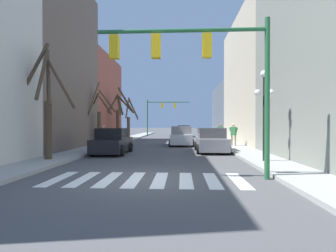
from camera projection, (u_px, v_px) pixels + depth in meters
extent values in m
plane|color=#4C4C4F|center=(148.00, 179.00, 9.23)|extent=(240.00, 240.00, 0.00)
cube|color=#9E9E99|center=(306.00, 178.00, 8.96)|extent=(2.06, 90.00, 0.15)
cube|color=#66564C|center=(38.00, 63.00, 19.47)|extent=(6.00, 9.65, 12.96)
cube|color=#934C3D|center=(85.00, 99.00, 29.03)|extent=(6.00, 9.47, 9.29)
cube|color=#BCB299|center=(267.00, 81.00, 25.51)|extent=(6.00, 13.89, 12.30)
cube|color=#515B66|center=(237.00, 112.00, 38.81)|extent=(6.00, 12.72, 7.51)
cube|color=white|center=(59.00, 179.00, 9.25)|extent=(0.45, 2.60, 0.01)
cube|color=white|center=(84.00, 179.00, 9.21)|extent=(0.45, 2.60, 0.01)
cube|color=white|center=(109.00, 179.00, 9.16)|extent=(0.45, 2.60, 0.01)
cube|color=white|center=(134.00, 179.00, 9.12)|extent=(0.45, 2.60, 0.01)
cube|color=white|center=(160.00, 180.00, 9.07)|extent=(0.45, 2.60, 0.01)
cube|color=white|center=(186.00, 180.00, 9.03)|extent=(0.45, 2.60, 0.01)
cube|color=white|center=(212.00, 180.00, 8.98)|extent=(0.45, 2.60, 0.01)
cube|color=white|center=(239.00, 180.00, 8.93)|extent=(0.45, 2.60, 0.01)
cylinder|color=#236038|center=(267.00, 99.00, 9.13)|extent=(0.18, 0.18, 5.65)
cylinder|color=#236038|center=(181.00, 31.00, 9.27)|extent=(6.00, 0.14, 0.14)
cube|color=yellow|center=(207.00, 46.00, 9.23)|extent=(0.32, 0.28, 0.84)
cube|color=yellow|center=(156.00, 47.00, 9.32)|extent=(0.32, 0.28, 0.84)
cube|color=yellow|center=(115.00, 47.00, 9.39)|extent=(0.32, 0.28, 0.84)
cylinder|color=#236038|center=(147.00, 118.00, 41.45)|extent=(0.18, 0.18, 5.77)
cylinder|color=#236038|center=(169.00, 102.00, 41.26)|extent=(6.72, 0.14, 0.14)
cube|color=yellow|center=(162.00, 106.00, 41.31)|extent=(0.32, 0.28, 0.84)
cube|color=yellow|center=(175.00, 106.00, 41.21)|extent=(0.32, 0.28, 0.84)
cylinder|color=black|center=(264.00, 119.00, 12.64)|extent=(0.12, 0.12, 4.02)
sphere|color=white|center=(264.00, 74.00, 12.62)|extent=(0.36, 0.36, 0.36)
sphere|color=white|center=(257.00, 93.00, 12.64)|extent=(0.31, 0.31, 0.31)
sphere|color=white|center=(271.00, 93.00, 12.61)|extent=(0.31, 0.31, 0.31)
cube|color=silver|center=(181.00, 139.00, 23.65)|extent=(1.89, 4.40, 0.85)
cube|color=slate|center=(181.00, 130.00, 23.64)|extent=(1.74, 2.29, 0.70)
cylinder|color=black|center=(171.00, 141.00, 25.06)|extent=(0.22, 0.64, 0.64)
cylinder|color=black|center=(191.00, 141.00, 24.96)|extent=(0.22, 0.64, 0.64)
cylinder|color=black|center=(170.00, 143.00, 22.34)|extent=(0.22, 0.64, 0.64)
cylinder|color=black|center=(193.00, 143.00, 22.24)|extent=(0.22, 0.64, 0.64)
cube|color=black|center=(113.00, 145.00, 16.98)|extent=(1.84, 4.18, 0.82)
cube|color=black|center=(113.00, 133.00, 16.97)|extent=(1.69, 2.17, 0.67)
cylinder|color=black|center=(104.00, 147.00, 18.32)|extent=(0.22, 0.64, 0.64)
cylinder|color=black|center=(131.00, 147.00, 18.22)|extent=(0.22, 0.64, 0.64)
cylinder|color=black|center=(92.00, 151.00, 15.73)|extent=(0.22, 0.64, 0.64)
cylinder|color=black|center=(122.00, 151.00, 15.64)|extent=(0.22, 0.64, 0.64)
cube|color=black|center=(184.00, 133.00, 39.60)|extent=(1.87, 4.72, 0.84)
cube|color=black|center=(184.00, 128.00, 39.60)|extent=(1.72, 2.46, 0.69)
cylinder|color=black|center=(177.00, 134.00, 41.12)|extent=(0.22, 0.64, 0.64)
cylinder|color=black|center=(190.00, 134.00, 41.02)|extent=(0.22, 0.64, 0.64)
cylinder|color=black|center=(177.00, 135.00, 38.19)|extent=(0.22, 0.64, 0.64)
cylinder|color=black|center=(190.00, 135.00, 38.09)|extent=(0.22, 0.64, 0.64)
cube|color=gray|center=(211.00, 144.00, 17.99)|extent=(1.89, 4.24, 0.82)
cube|color=#464648|center=(211.00, 133.00, 17.98)|extent=(1.74, 2.21, 0.67)
cylinder|color=black|center=(196.00, 146.00, 19.35)|extent=(0.22, 0.64, 0.64)
cylinder|color=black|center=(222.00, 146.00, 19.25)|extent=(0.22, 0.64, 0.64)
cylinder|color=black|center=(198.00, 149.00, 16.73)|extent=(0.22, 0.64, 0.64)
cylinder|color=black|center=(229.00, 149.00, 16.63)|extent=(0.22, 0.64, 0.64)
cylinder|color=#7A705B|center=(232.00, 140.00, 21.55)|extent=(0.13, 0.13, 0.87)
cylinder|color=#7A705B|center=(235.00, 140.00, 21.35)|extent=(0.13, 0.13, 0.87)
cube|color=#337542|center=(234.00, 131.00, 21.44)|extent=(0.48, 0.45, 0.68)
sphere|color=beige|center=(234.00, 125.00, 21.44)|extent=(0.24, 0.24, 0.24)
cylinder|color=#337542|center=(231.00, 131.00, 21.60)|extent=(0.29, 0.26, 0.66)
cylinder|color=#337542|center=(236.00, 132.00, 21.28)|extent=(0.29, 0.26, 0.66)
cylinder|color=black|center=(105.00, 139.00, 24.11)|extent=(0.12, 0.12, 0.80)
cylinder|color=black|center=(102.00, 139.00, 24.02)|extent=(0.12, 0.12, 0.80)
cube|color=black|center=(104.00, 131.00, 24.06)|extent=(0.44, 0.34, 0.63)
sphere|color=tan|center=(104.00, 126.00, 24.06)|extent=(0.22, 0.22, 0.22)
cylinder|color=black|center=(106.00, 132.00, 24.13)|extent=(0.29, 0.18, 0.61)
cylinder|color=black|center=(101.00, 132.00, 23.99)|extent=(0.29, 0.18, 0.61)
cylinder|color=#7A705B|center=(104.00, 140.00, 22.88)|extent=(0.11, 0.11, 0.76)
cylinder|color=#7A705B|center=(101.00, 140.00, 22.91)|extent=(0.11, 0.11, 0.76)
cube|color=#235693|center=(103.00, 132.00, 22.89)|extent=(0.39, 0.24, 0.60)
sphere|color=beige|center=(103.00, 127.00, 22.89)|extent=(0.21, 0.21, 0.21)
cylinder|color=#235693|center=(105.00, 133.00, 22.86)|extent=(0.27, 0.10, 0.58)
cylinder|color=#235693|center=(100.00, 133.00, 22.92)|extent=(0.27, 0.10, 0.58)
cylinder|color=#7A705B|center=(222.00, 137.00, 26.50)|extent=(0.13, 0.13, 0.87)
cylinder|color=#7A705B|center=(219.00, 137.00, 26.35)|extent=(0.13, 0.13, 0.87)
cube|color=#337542|center=(221.00, 130.00, 26.42)|extent=(0.49, 0.43, 0.68)
sphere|color=#8C664C|center=(221.00, 125.00, 26.41)|extent=(0.24, 0.24, 0.24)
cylinder|color=#337542|center=(223.00, 130.00, 26.54)|extent=(0.30, 0.24, 0.66)
cylinder|color=#337542|center=(219.00, 130.00, 26.30)|extent=(0.30, 0.24, 0.66)
cylinder|color=#473828|center=(48.00, 130.00, 13.32)|extent=(0.37, 0.37, 2.94)
cylinder|color=#473828|center=(32.00, 74.00, 13.16)|extent=(1.64, 0.54, 3.26)
cylinder|color=#473828|center=(49.00, 88.00, 12.71)|extent=(0.79, 1.28, 1.90)
cylinder|color=#473828|center=(61.00, 84.00, 13.14)|extent=(1.59, 0.39, 2.52)
cylinder|color=#473828|center=(48.00, 79.00, 13.77)|extent=(0.63, 1.07, 2.69)
cylinder|color=#473828|center=(42.00, 74.00, 12.71)|extent=(0.22, 1.33, 2.69)
cylinder|color=brown|center=(99.00, 128.00, 22.51)|extent=(0.33, 0.33, 2.83)
cylinder|color=brown|center=(94.00, 103.00, 22.95)|extent=(1.27, 1.05, 1.79)
cylinder|color=brown|center=(108.00, 101.00, 22.50)|extent=(1.54, 0.24, 2.01)
cylinder|color=brown|center=(94.00, 98.00, 22.00)|extent=(0.69, 1.14, 2.91)
cylinder|color=brown|center=(105.00, 105.00, 22.71)|extent=(1.06, 0.65, 1.63)
cylinder|color=brown|center=(129.00, 128.00, 31.20)|extent=(0.37, 0.37, 2.60)
cylinder|color=brown|center=(133.00, 109.00, 31.89)|extent=(1.00, 1.61, 2.69)
cylinder|color=brown|center=(127.00, 109.00, 30.43)|extent=(0.19, 1.63, 2.20)
cylinder|color=brown|center=(133.00, 108.00, 30.65)|extent=(1.42, 1.22, 2.47)
cylinder|color=brown|center=(118.00, 125.00, 27.49)|extent=(0.37, 0.37, 3.29)
cylinder|color=brown|center=(113.00, 104.00, 27.40)|extent=(1.16, 0.40, 2.03)
cylinder|color=brown|center=(125.00, 99.00, 26.81)|extent=(1.93, 1.48, 2.73)
cylinder|color=brown|center=(119.00, 106.00, 28.07)|extent=(0.19, 1.35, 1.78)
cylinder|color=brown|center=(126.00, 104.00, 27.55)|extent=(1.78, 0.46, 1.94)
cylinder|color=brown|center=(121.00, 106.00, 28.32)|extent=(0.32, 1.85, 1.94)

